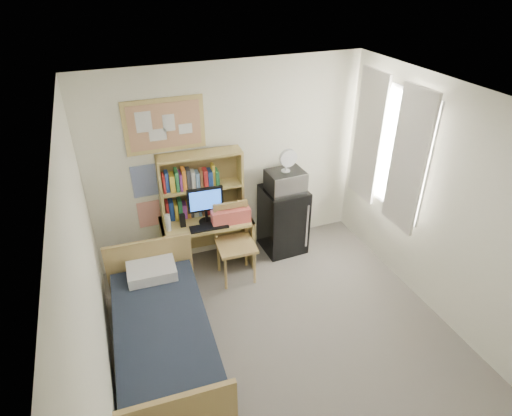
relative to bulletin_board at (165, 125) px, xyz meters
name	(u,v)px	position (x,y,z in m)	size (l,w,h in m)	color
floor	(295,354)	(0.78, -2.08, -1.93)	(3.60, 4.20, 0.02)	gray
ceiling	(312,115)	(0.78, -2.08, 0.68)	(3.60, 4.20, 0.02)	silver
wall_back	(230,163)	(0.78, 0.02, -0.62)	(3.60, 0.04, 2.60)	white
wall_left	(92,306)	(-1.02, -2.08, -0.62)	(0.04, 4.20, 2.60)	white
wall_right	(459,217)	(2.58, -2.08, -0.62)	(0.04, 4.20, 2.60)	white
window_unit	(389,148)	(2.53, -0.88, -0.32)	(0.10, 1.40, 1.70)	white
curtain_left	(408,161)	(2.50, -1.28, -0.32)	(0.04, 0.55, 1.70)	white
curtain_right	(368,137)	(2.50, -0.48, -0.32)	(0.04, 0.55, 1.70)	white
bulletin_board	(165,125)	(0.00, 0.00, 0.00)	(0.94, 0.03, 0.64)	tan
poster_wave	(144,181)	(-0.32, 0.01, -0.67)	(0.30, 0.01, 0.42)	#26409A
poster_japan	(149,214)	(-0.32, 0.01, -1.14)	(0.28, 0.01, 0.36)	red
desk	(207,243)	(0.34, -0.29, -1.56)	(1.15, 0.57, 0.72)	tan
desk_chair	(236,245)	(0.61, -0.67, -1.41)	(0.51, 0.51, 1.02)	tan
mini_fridge	(283,219)	(1.43, -0.28, -1.45)	(0.55, 0.55, 0.94)	black
bed	(164,341)	(-0.50, -1.66, -1.66)	(0.95, 1.89, 0.52)	black
hutch	(201,185)	(0.35, -0.14, -0.78)	(1.04, 0.27, 0.85)	tan
monitor	(206,206)	(0.34, -0.35, -0.97)	(0.44, 0.03, 0.47)	black
keyboard	(209,227)	(0.33, -0.49, -1.19)	(0.48, 0.15, 0.02)	black
speaker_left	(183,220)	(0.04, -0.33, -1.12)	(0.07, 0.07, 0.17)	black
speaker_right	(230,213)	(0.63, -0.37, -1.12)	(0.07, 0.07, 0.17)	black
water_bottle	(168,223)	(-0.15, -0.36, -1.09)	(0.06, 0.06, 0.22)	white
hoodie	(231,218)	(0.62, -0.47, -1.13)	(0.49, 0.15, 0.23)	#ED665A
microwave	(285,181)	(1.43, -0.30, -0.84)	(0.47, 0.36, 0.27)	silver
desk_fan	(286,161)	(1.43, -0.30, -0.56)	(0.23, 0.23, 0.29)	white
pillow	(152,271)	(-0.46, -0.91, -1.34)	(0.53, 0.37, 0.13)	white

